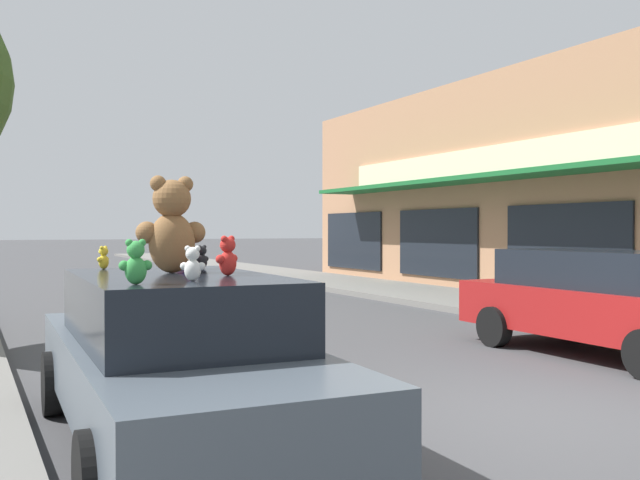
% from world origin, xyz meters
% --- Properties ---
extents(ground_plane, '(260.00, 260.00, 0.00)m').
position_xyz_m(ground_plane, '(0.00, 0.00, 0.00)').
color(ground_plane, '#424244').
extents(plush_art_car, '(1.98, 4.81, 1.42)m').
position_xyz_m(plush_art_car, '(-3.37, 0.71, 0.75)').
color(plush_art_car, '#4C5660').
rests_on(plush_art_car, ground_plane).
extents(teddy_bear_giant, '(0.61, 0.37, 0.83)m').
position_xyz_m(teddy_bear_giant, '(-3.32, 0.98, 1.82)').
color(teddy_bear_giant, olive).
rests_on(teddy_bear_giant, plush_art_car).
extents(teddy_bear_yellow, '(0.15, 0.15, 0.22)m').
position_xyz_m(teddy_bear_yellow, '(-3.74, 1.86, 1.52)').
color(teddy_bear_yellow, yellow).
rests_on(teddy_bear_yellow, plush_art_car).
extents(teddy_bear_pink, '(0.27, 0.22, 0.36)m').
position_xyz_m(teddy_bear_pink, '(-3.11, 1.44, 1.59)').
color(teddy_bear_pink, pink).
rests_on(teddy_bear_pink, plush_art_car).
extents(teddy_bear_purple, '(0.20, 0.13, 0.26)m').
position_xyz_m(teddy_bear_purple, '(-3.16, 1.10, 1.54)').
color(teddy_bear_purple, purple).
rests_on(teddy_bear_purple, plush_art_car).
extents(teddy_bear_red, '(0.24, 0.20, 0.32)m').
position_xyz_m(teddy_bear_red, '(-3.01, 0.42, 1.57)').
color(teddy_bear_red, red).
rests_on(teddy_bear_red, plush_art_car).
extents(teddy_bear_black, '(0.17, 0.13, 0.23)m').
position_xyz_m(teddy_bear_black, '(-2.91, 1.45, 1.53)').
color(teddy_bear_black, black).
rests_on(teddy_bear_black, plush_art_car).
extents(teddy_bear_green, '(0.23, 0.15, 0.31)m').
position_xyz_m(teddy_bear_green, '(-3.88, -0.19, 1.56)').
color(teddy_bear_green, green).
rests_on(teddy_bear_green, plush_art_car).
extents(teddy_bear_white, '(0.19, 0.15, 0.26)m').
position_xyz_m(teddy_bear_white, '(-3.44, -0.05, 1.54)').
color(teddy_bear_white, white).
rests_on(teddy_bear_white, plush_art_car).
extents(parked_car_far_center, '(1.84, 4.41, 1.49)m').
position_xyz_m(parked_car_far_center, '(3.15, 2.08, 0.80)').
color(parked_car_far_center, maroon).
rests_on(parked_car_far_center, ground_plane).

